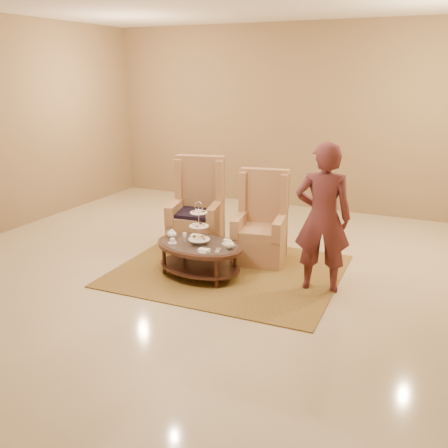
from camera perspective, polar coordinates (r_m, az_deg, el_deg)
The scene contains 8 objects.
ground at distance 6.67m, azimuth -1.78°, elevation -6.04°, with size 8.00×8.00×0.00m, color #C8B795.
ceiling at distance 6.67m, azimuth -1.78°, elevation -6.04°, with size 8.00×8.00×0.02m, color silver.
wall_back at distance 9.91m, azimuth 8.77°, elevation 11.89°, with size 8.00×0.04×3.50m, color #91764F.
rug at distance 6.85m, azimuth 0.54°, elevation -5.34°, with size 3.00×2.52×0.02m.
tea_table at distance 6.57m, azimuth -2.84°, elevation -2.94°, with size 1.34×1.02×1.02m.
armchair_left at distance 7.65m, azimuth -3.06°, elevation 0.76°, with size 0.90×0.92×1.39m.
armchair_right at distance 7.15m, azimuth 4.25°, elevation -0.75°, with size 0.81×0.83×1.29m.
person at distance 6.11m, azimuth 11.22°, elevation 0.67°, with size 0.76×0.58×1.85m.
Camera 1 is at (2.77, -5.47, 2.63)m, focal length 40.00 mm.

